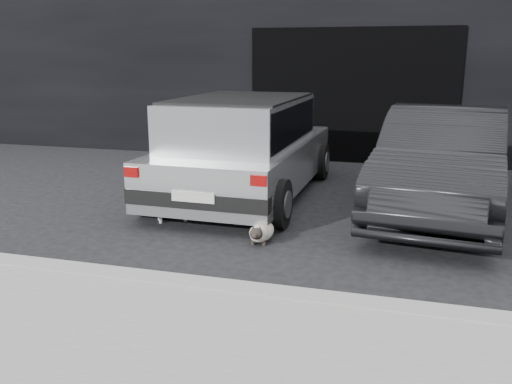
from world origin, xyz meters
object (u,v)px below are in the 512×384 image
(cat_siamese, at_px, (261,232))
(cat_white, at_px, (175,206))
(silver_hatchback, at_px, (244,143))
(second_car, at_px, (442,161))

(cat_siamese, relative_size, cat_white, 1.12)
(silver_hatchback, height_order, second_car, silver_hatchback)
(cat_siamese, height_order, cat_white, cat_white)
(silver_hatchback, relative_size, cat_siamese, 5.27)
(cat_siamese, bearing_deg, second_car, -138.58)
(second_car, height_order, cat_siamese, second_car)
(second_car, relative_size, cat_white, 6.14)
(cat_siamese, xyz_separation_m, cat_white, (-1.29, 0.52, 0.06))
(silver_hatchback, height_order, cat_siamese, silver_hatchback)
(silver_hatchback, bearing_deg, cat_siamese, -66.65)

